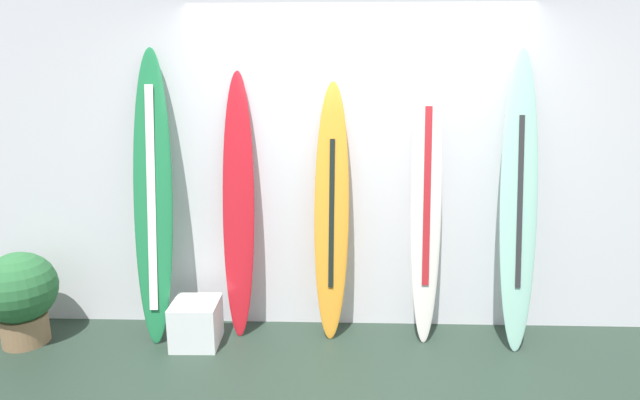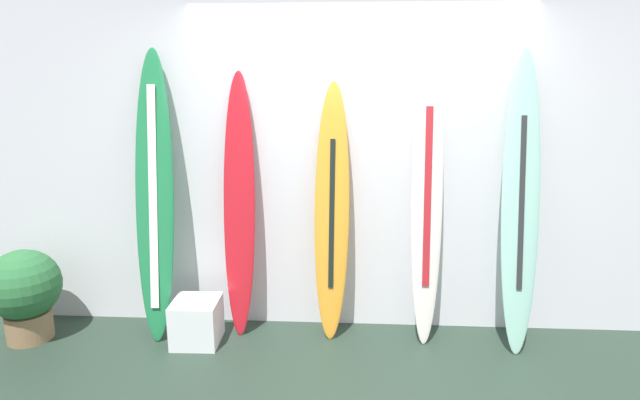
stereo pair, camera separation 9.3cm
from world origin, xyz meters
name	(u,v)px [view 1 (the left image)]	position (x,y,z in m)	size (l,w,h in m)	color
wall_back	(356,153)	(0.00, 1.30, 1.40)	(7.20, 0.20, 2.80)	silver
surfboard_emerald	(153,200)	(-1.52, 0.97, 1.09)	(0.30, 0.40, 2.20)	#1F7441
surfboard_crimson	(239,210)	(-0.90, 1.05, 1.00)	(0.26, 0.28, 2.03)	red
surfboard_sunset	(332,214)	(-0.19, 1.04, 0.98)	(0.28, 0.29, 1.95)	orange
surfboard_ivory	(426,199)	(0.51, 1.01, 1.10)	(0.25, 0.32, 2.23)	silver
surfboard_seafoam	(519,202)	(1.17, 0.96, 1.10)	(0.28, 0.42, 2.19)	#8CC0AE
display_block_left	(196,323)	(-1.21, 0.83, 0.17)	(0.35, 0.35, 0.34)	silver
potted_plant	(20,293)	(-2.52, 0.80, 0.40)	(0.53, 0.53, 0.72)	olive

